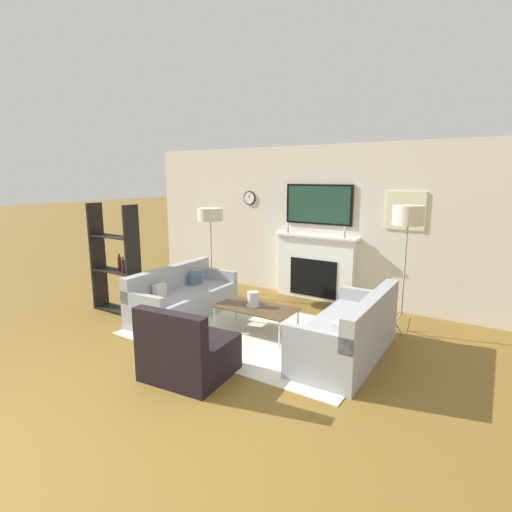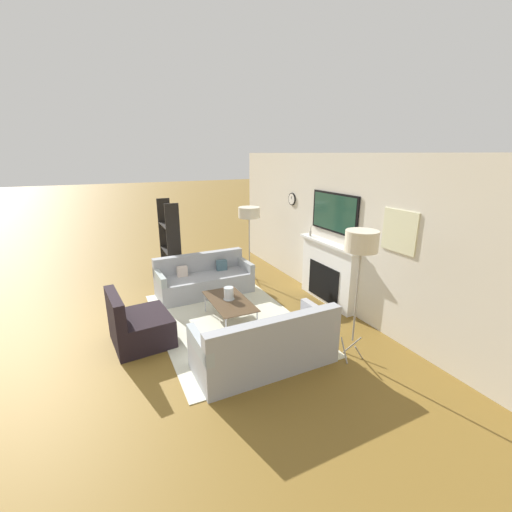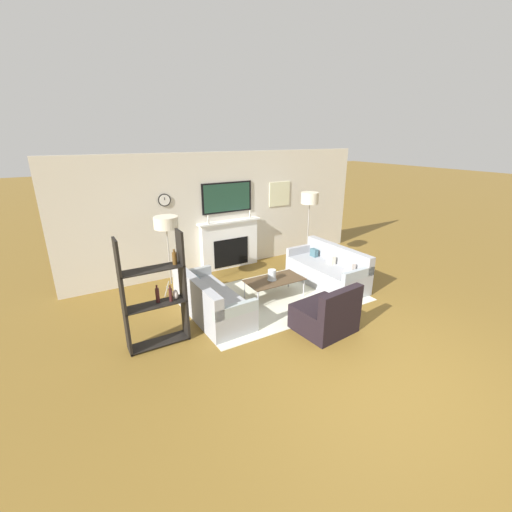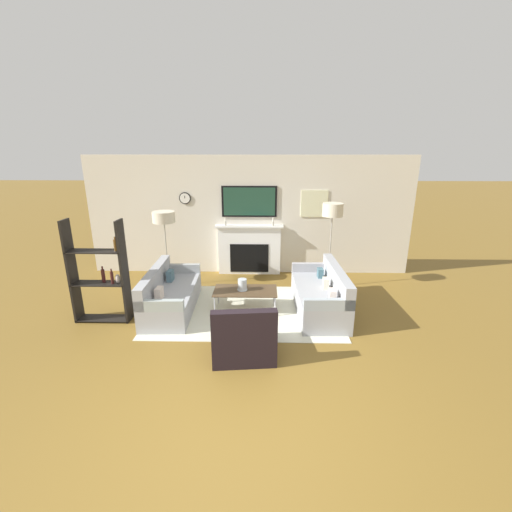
{
  "view_description": "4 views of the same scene",
  "coord_description": "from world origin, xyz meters",
  "px_view_note": "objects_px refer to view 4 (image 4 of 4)",
  "views": [
    {
      "loc": [
        2.9,
        -1.76,
        2.16
      ],
      "look_at": [
        -0.26,
        3.1,
        1.01
      ],
      "focal_mm": 28.0,
      "sensor_mm": 36.0,
      "label": 1
    },
    {
      "loc": [
        4.84,
        0.89,
        2.69
      ],
      "look_at": [
        -0.12,
        3.22,
        1.04
      ],
      "focal_mm": 24.0,
      "sensor_mm": 36.0,
      "label": 2
    },
    {
      "loc": [
        -3.41,
        -2.42,
        3.03
      ],
      "look_at": [
        -0.19,
        3.06,
        0.79
      ],
      "focal_mm": 24.0,
      "sensor_mm": 36.0,
      "label": 3
    },
    {
      "loc": [
        0.33,
        -3.0,
        2.8
      ],
      "look_at": [
        0.2,
        2.76,
        1.0
      ],
      "focal_mm": 24.0,
      "sensor_mm": 36.0,
      "label": 4
    }
  ],
  "objects_px": {
    "floor_lamp_left": "(164,218)",
    "floor_lamp_right": "(333,211)",
    "coffee_table": "(245,291)",
    "hurricane_candle": "(242,285)",
    "shelf_unit": "(100,275)",
    "couch_left": "(170,296)",
    "couch_right": "(321,296)",
    "armchair": "(244,338)"
  },
  "relations": [
    {
      "from": "coffee_table",
      "to": "hurricane_candle",
      "type": "relative_size",
      "value": 5.46
    },
    {
      "from": "coffee_table",
      "to": "shelf_unit",
      "type": "xyz_separation_m",
      "value": [
        -2.39,
        -0.44,
        0.46
      ]
    },
    {
      "from": "coffee_table",
      "to": "floor_lamp_right",
      "type": "distance_m",
      "value": 2.4
    },
    {
      "from": "shelf_unit",
      "to": "coffee_table",
      "type": "bearing_deg",
      "value": 10.48
    },
    {
      "from": "couch_left",
      "to": "floor_lamp_right",
      "type": "xyz_separation_m",
      "value": [
        3.07,
        1.14,
        1.36
      ]
    },
    {
      "from": "floor_lamp_right",
      "to": "shelf_unit",
      "type": "height_order",
      "value": "floor_lamp_right"
    },
    {
      "from": "couch_left",
      "to": "floor_lamp_left",
      "type": "distance_m",
      "value": 1.69
    },
    {
      "from": "coffee_table",
      "to": "floor_lamp_right",
      "type": "relative_size",
      "value": 0.63
    },
    {
      "from": "armchair",
      "to": "shelf_unit",
      "type": "xyz_separation_m",
      "value": [
        -2.44,
        1.0,
        0.55
      ]
    },
    {
      "from": "armchair",
      "to": "shelf_unit",
      "type": "height_order",
      "value": "shelf_unit"
    },
    {
      "from": "shelf_unit",
      "to": "couch_left",
      "type": "bearing_deg",
      "value": 22.73
    },
    {
      "from": "floor_lamp_left",
      "to": "couch_left",
      "type": "bearing_deg",
      "value": -73.57
    },
    {
      "from": "couch_right",
      "to": "floor_lamp_right",
      "type": "bearing_deg",
      "value": 73.42
    },
    {
      "from": "couch_left",
      "to": "shelf_unit",
      "type": "height_order",
      "value": "shelf_unit"
    },
    {
      "from": "coffee_table",
      "to": "floor_lamp_left",
      "type": "xyz_separation_m",
      "value": [
        -1.71,
        1.13,
        1.11
      ]
    },
    {
      "from": "hurricane_candle",
      "to": "shelf_unit",
      "type": "distance_m",
      "value": 2.4
    },
    {
      "from": "armchair",
      "to": "hurricane_candle",
      "type": "distance_m",
      "value": 1.47
    },
    {
      "from": "hurricane_candle",
      "to": "shelf_unit",
      "type": "xyz_separation_m",
      "value": [
        -2.33,
        -0.45,
        0.35
      ]
    },
    {
      "from": "floor_lamp_left",
      "to": "shelf_unit",
      "type": "relative_size",
      "value": 0.92
    },
    {
      "from": "armchair",
      "to": "couch_right",
      "type": "bearing_deg",
      "value": 47.55
    },
    {
      "from": "couch_left",
      "to": "floor_lamp_left",
      "type": "relative_size",
      "value": 1.15
    },
    {
      "from": "hurricane_candle",
      "to": "floor_lamp_right",
      "type": "height_order",
      "value": "floor_lamp_right"
    },
    {
      "from": "couch_left",
      "to": "floor_lamp_left",
      "type": "xyz_separation_m",
      "value": [
        -0.34,
        1.14,
        1.2
      ]
    },
    {
      "from": "floor_lamp_left",
      "to": "floor_lamp_right",
      "type": "relative_size",
      "value": 0.9
    },
    {
      "from": "floor_lamp_right",
      "to": "hurricane_candle",
      "type": "bearing_deg",
      "value": -147.58
    },
    {
      "from": "hurricane_candle",
      "to": "floor_lamp_right",
      "type": "relative_size",
      "value": 0.12
    },
    {
      "from": "hurricane_candle",
      "to": "floor_lamp_right",
      "type": "bearing_deg",
      "value": 32.42
    },
    {
      "from": "floor_lamp_left",
      "to": "hurricane_candle",
      "type": "bearing_deg",
      "value": -33.9
    },
    {
      "from": "floor_lamp_right",
      "to": "floor_lamp_left",
      "type": "bearing_deg",
      "value": 180.0
    },
    {
      "from": "hurricane_candle",
      "to": "coffee_table",
      "type": "bearing_deg",
      "value": -13.57
    },
    {
      "from": "armchair",
      "to": "couch_left",
      "type": "bearing_deg",
      "value": 134.94
    },
    {
      "from": "coffee_table",
      "to": "hurricane_candle",
      "type": "bearing_deg",
      "value": 166.43
    },
    {
      "from": "couch_left",
      "to": "shelf_unit",
      "type": "relative_size",
      "value": 1.07
    },
    {
      "from": "floor_lamp_right",
      "to": "couch_right",
      "type": "bearing_deg",
      "value": -106.58
    },
    {
      "from": "couch_left",
      "to": "floor_lamp_right",
      "type": "height_order",
      "value": "floor_lamp_right"
    },
    {
      "from": "armchair",
      "to": "hurricane_candle",
      "type": "xyz_separation_m",
      "value": [
        -0.1,
        1.46,
        0.2
      ]
    },
    {
      "from": "hurricane_candle",
      "to": "floor_lamp_left",
      "type": "relative_size",
      "value": 0.13
    },
    {
      "from": "couch_left",
      "to": "floor_lamp_right",
      "type": "relative_size",
      "value": 1.04
    },
    {
      "from": "couch_right",
      "to": "armchair",
      "type": "height_order",
      "value": "armchair"
    },
    {
      "from": "coffee_table",
      "to": "floor_lamp_right",
      "type": "height_order",
      "value": "floor_lamp_right"
    },
    {
      "from": "couch_right",
      "to": "hurricane_candle",
      "type": "relative_size",
      "value": 8.91
    },
    {
      "from": "armchair",
      "to": "shelf_unit",
      "type": "bearing_deg",
      "value": 157.67
    }
  ]
}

